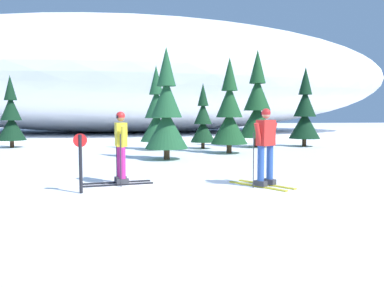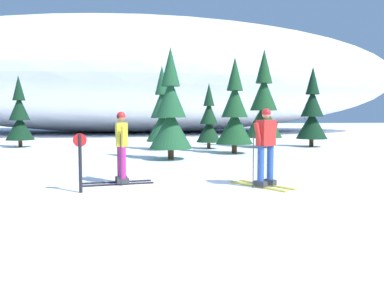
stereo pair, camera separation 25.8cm
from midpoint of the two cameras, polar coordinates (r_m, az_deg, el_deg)
name	(u,v)px [view 1 (the left image)]	position (r m, az deg, el deg)	size (l,w,h in m)	color
ground_plane	(179,184)	(9.20, -2.67, -5.86)	(120.00, 120.00, 0.00)	white
skier_yellow_jacket	(121,146)	(9.29, -11.11, -0.32)	(1.67, 0.80, 1.69)	black
skier_red_jacket	(265,146)	(8.93, 9.80, -0.22)	(1.23, 1.56, 1.76)	gold
pine_tree_far_left	(11,117)	(21.16, -25.12, 3.53)	(1.36, 1.36, 3.53)	#47301E
pine_tree_left	(156,115)	(18.08, -5.61, 4.27)	(1.49, 1.49, 3.85)	#47301E
pine_tree_center_left	(167,113)	(14.07, -4.25, 4.54)	(1.55, 1.55, 4.01)	#47301E
pine_tree_center	(203,121)	(18.57, 1.21, 3.31)	(1.19, 1.19, 3.09)	#47301E
pine_tree_center_right	(229,113)	(16.37, 5.00, 4.45)	(1.54, 1.54, 3.98)	#47301E
pine_tree_right	(257,106)	(19.69, 9.07, 5.40)	(1.86, 1.86, 4.81)	#47301E
pine_tree_far_right	(305,113)	(20.61, 15.73, 4.31)	(1.55, 1.55, 4.00)	#47301E
snow_ridge_background	(128,77)	(36.19, -9.43, 9.54)	(48.18, 21.94, 9.88)	white
trail_marker_post	(80,159)	(8.41, -16.74, -2.12)	(0.28, 0.07, 1.24)	black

